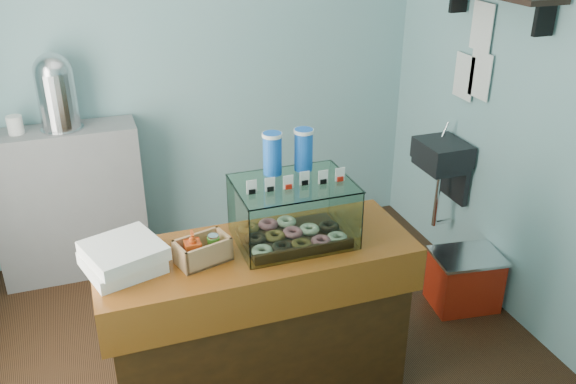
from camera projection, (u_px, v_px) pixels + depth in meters
name	position (u px, v px, depth m)	size (l,w,h in m)	color
ground	(248.00, 356.00, 3.65)	(3.50, 3.50, 0.00)	black
room_shell	(242.00, 77.00, 2.93)	(3.54, 3.04, 2.82)	#7EB2B8
counter	(258.00, 320.00, 3.24)	(1.60, 0.60, 0.90)	#3D200B
back_shelf	(70.00, 203.00, 4.27)	(1.00, 0.32, 1.10)	gray
display_case	(291.00, 206.00, 3.08)	(0.59, 0.43, 0.54)	black
condiment_crate	(201.00, 250.00, 2.91)	(0.28, 0.21, 0.18)	tan
pastry_boxes	(123.00, 257.00, 2.85)	(0.42, 0.42, 0.13)	white
coffee_urn	(56.00, 90.00, 3.92)	(0.28, 0.28, 0.51)	silver
red_cooler	(464.00, 280.00, 4.05)	(0.48, 0.39, 0.39)	#B2210E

